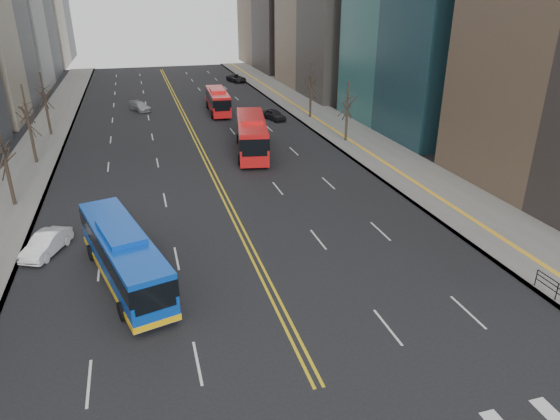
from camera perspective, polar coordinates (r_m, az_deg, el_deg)
name	(u,v)px	position (r m, az deg, el deg)	size (l,w,h in m)	color
sidewalk_right	(341,129)	(61.77, 6.97, 9.15)	(7.00, 130.00, 0.15)	slate
sidewalk_left	(38,152)	(58.05, -25.97, 6.01)	(5.00, 130.00, 0.15)	slate
centerline	(187,121)	(67.09, -10.63, 10.01)	(0.55, 100.00, 0.01)	gold
street_trees	(125,123)	(45.81, -17.29, 9.44)	(35.20, 47.20, 7.60)	black
blue_bus	(124,254)	(29.44, -17.44, -4.84)	(5.24, 11.56, 3.31)	#0B41B2
red_bus_near	(252,133)	(51.63, -3.26, 8.78)	(4.93, 12.34, 3.79)	red
red_bus_far	(218,100)	(70.67, -7.13, 12.42)	(3.04, 10.45, 3.30)	red
car_white	(46,244)	(34.82, -25.15, -3.52)	(1.43, 4.09, 1.35)	white
car_dark_mid	(274,115)	(66.29, -0.67, 10.84)	(1.62, 4.02, 1.37)	black
car_silver	(140,107)	(74.30, -15.69, 11.32)	(1.72, 4.23, 1.23)	#95959A
car_dark_far	(236,78)	(96.88, -5.01, 14.78)	(2.27, 4.92, 1.37)	black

